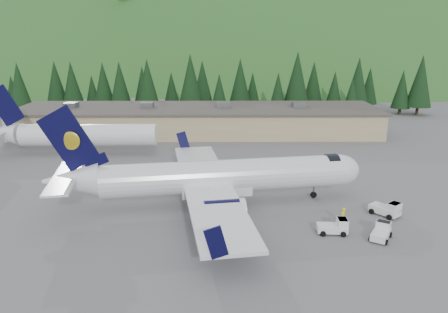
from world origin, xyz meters
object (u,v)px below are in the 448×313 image
baggage_tug_a (335,227)px  terminal_building (198,120)px  baggage_tug_b (387,209)px  ramp_worker (343,216)px  second_airliner (71,134)px  airliner (215,178)px  baggage_tug_c (381,232)px

baggage_tug_a → terminal_building: size_ratio=0.04×
baggage_tug_a → baggage_tug_b: baggage_tug_b is taller
baggage_tug_a → ramp_worker: size_ratio=1.62×
second_airliner → ramp_worker: second_airliner is taller
airliner → ramp_worker: size_ratio=19.54×
baggage_tug_b → terminal_building: size_ratio=0.05×
terminal_building → baggage_tug_a: bearing=-70.9°
ramp_worker → baggage_tug_b: bearing=160.7°
baggage_tug_b → terminal_building: bearing=168.3°
airliner → baggage_tug_a: airliner is taller
airliner → terminal_building: 38.38m
airliner → baggage_tug_b: 19.26m
airliner → terminal_building: size_ratio=0.51×
baggage_tug_c → ramp_worker: bearing=75.1°
second_airliner → terminal_building: size_ratio=0.39×
baggage_tug_c → terminal_building: bearing=55.1°
baggage_tug_a → baggage_tug_b: bearing=36.3°
airliner → baggage_tug_a: bearing=-42.4°
terminal_building → airliner: bearing=-84.1°
baggage_tug_b → airliner: bearing=-141.0°
airliner → second_airliner: 32.58m
airliner → baggage_tug_c: airliner is taller
baggage_tug_a → ramp_worker: (1.31, 2.03, 0.23)m
terminal_building → second_airliner: bearing=-141.2°
terminal_building → ramp_worker: (17.24, -44.01, -1.69)m
second_airliner → baggage_tug_c: 50.83m
baggage_tug_a → baggage_tug_b: (6.80, 4.32, 0.05)m
baggage_tug_a → baggage_tug_c: size_ratio=0.97×
baggage_tug_c → terminal_building: (-20.17, 47.14, 1.95)m
terminal_building → ramp_worker: 47.30m
airliner → second_airliner: (-23.87, 22.17, 0.10)m
baggage_tug_c → terminal_building: size_ratio=0.04×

